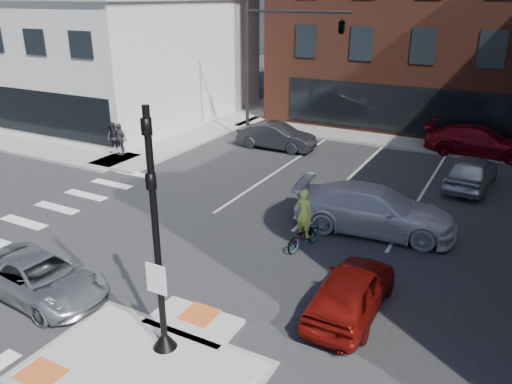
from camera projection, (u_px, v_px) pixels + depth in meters
The scene contains 18 objects.
ground at pixel (155, 360), 11.98m from camera, with size 120.00×120.00×0.00m, color #28282B.
refuge_island at pixel (148, 365), 11.75m from camera, with size 5.40×4.65×0.13m.
sidewalk_nw at pixel (101, 132), 31.86m from camera, with size 23.50×20.50×0.15m.
sidewalk_n at pixel (441, 147), 28.66m from camera, with size 26.00×3.00×0.15m, color gray.
building_nw at pixel (88, 54), 36.49m from camera, with size 20.40×16.40×14.40m.
building_n at pixel (481, 2), 34.02m from camera, with size 24.40×18.40×15.50m.
building_far_left at pixel (426, 27), 54.53m from camera, with size 10.00×12.00×10.00m, color slate.
signal_pole at pixel (159, 267), 11.44m from camera, with size 0.60×0.60×5.98m.
mast_arm_signal at pixel (314, 36), 25.99m from camera, with size 6.10×2.24×8.00m.
silver_suv at pixel (39, 277), 14.33m from camera, with size 2.04×4.43×1.23m, color #A3A6AA.
red_sedan at pixel (352, 290), 13.54m from camera, with size 1.66×4.12×1.40m, color maroon.
white_pickup at pixel (374, 209), 18.31m from camera, with size 2.37×5.83×1.69m, color white.
bg_car_dark at pixel (276, 136), 28.34m from camera, with size 1.55×4.45×1.47m, color #28282D.
bg_car_silver at pixel (472, 172), 22.55m from camera, with size 1.79×4.44×1.51m, color silver.
bg_car_red at pixel (479, 141), 27.12m from camera, with size 2.26×5.55×1.61m, color maroon.
cyclist at pixel (304, 229), 17.07m from camera, with size 1.01×1.80×2.17m.
pedestrian_a at pixel (114, 138), 26.80m from camera, with size 0.85×0.66×1.75m, color black.
pedestrian_b at pixel (120, 139), 26.73m from camera, with size 1.01×0.42×1.72m, color #2F2A34.
Camera 1 is at (6.71, -7.36, 8.15)m, focal length 35.00 mm.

